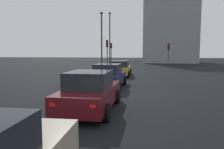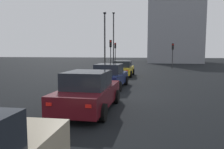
% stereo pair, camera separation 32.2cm
% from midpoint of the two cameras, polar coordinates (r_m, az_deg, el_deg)
% --- Properties ---
extents(ground_plane, '(160.00, 160.00, 0.20)m').
position_cam_midpoint_polar(ground_plane, '(13.02, 5.80, -5.28)').
color(ground_plane, black).
extents(car_yellow_right_lead, '(4.34, 2.14, 1.55)m').
position_cam_midpoint_polar(car_yellow_right_lead, '(21.97, 3.27, 1.55)').
color(car_yellow_right_lead, gold).
rests_on(car_yellow_right_lead, ground_plane).
extents(car_navy_right_second, '(4.51, 2.20, 1.63)m').
position_cam_midpoint_polar(car_navy_right_second, '(14.79, -0.01, -0.47)').
color(car_navy_right_second, '#141E4C').
rests_on(car_navy_right_second, ground_plane).
extents(car_maroon_right_third, '(4.53, 2.11, 1.65)m').
position_cam_midpoint_polar(car_maroon_right_third, '(9.06, -5.16, -4.54)').
color(car_maroon_right_third, '#510F16').
rests_on(car_maroon_right_third, ground_plane).
extents(traffic_light_near_left, '(0.32, 0.29, 3.93)m').
position_cam_midpoint_polar(traffic_light_near_left, '(27.27, -0.03, 6.80)').
color(traffic_light_near_left, '#2D2D30').
rests_on(traffic_light_near_left, ground_plane).
extents(traffic_light_near_right, '(0.32, 0.29, 3.67)m').
position_cam_midpoint_polar(traffic_light_near_right, '(32.97, 15.99, 6.12)').
color(traffic_light_near_right, '#2D2D30').
rests_on(traffic_light_near_right, ground_plane).
extents(traffic_light_far_left, '(0.32, 0.29, 3.94)m').
position_cam_midpoint_polar(traffic_light_far_left, '(36.41, 1.13, 6.61)').
color(traffic_light_far_left, '#2D2D30').
rests_on(traffic_light_far_left, ground_plane).
extents(street_lamp_kerbside, '(0.56, 0.36, 6.76)m').
position_cam_midpoint_polar(street_lamp_kerbside, '(24.01, -1.53, 9.76)').
color(street_lamp_kerbside, '#2D2D30').
rests_on(street_lamp_kerbside, ground_plane).
extents(street_lamp_far, '(0.56, 0.36, 7.86)m').
position_cam_midpoint_polar(street_lamp_far, '(30.29, 0.71, 10.06)').
color(street_lamp_far, '#2D2D30').
rests_on(street_lamp_far, ground_plane).
extents(building_facade_left, '(13.52, 11.62, 14.73)m').
position_cam_midpoint_polar(building_facade_left, '(54.03, 16.00, 10.99)').
color(building_facade_left, gray).
rests_on(building_facade_left, ground_plane).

